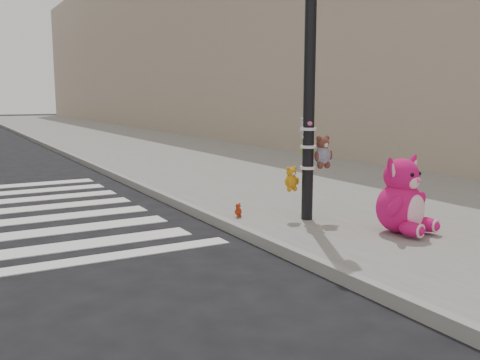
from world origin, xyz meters
TOP-DOWN VIEW (x-y plane):
  - ground at (0.00, 0.00)m, footprint 120.00×120.00m
  - sidewalk_near at (5.00, 10.00)m, footprint 7.00×80.00m
  - curb_edge at (1.55, 10.00)m, footprint 0.12×80.00m
  - bld_near at (10.50, 20.00)m, footprint 5.00×60.00m
  - signal_pole at (2.63, 1.81)m, footprint 0.70×0.49m
  - pink_bunny at (3.21, 0.57)m, footprint 0.77×0.86m
  - red_teddy at (1.80, 2.40)m, footprint 0.17×0.15m

SIDE VIEW (x-z plane):
  - ground at x=0.00m, z-range 0.00..0.00m
  - sidewalk_near at x=5.00m, z-range 0.00..0.14m
  - curb_edge at x=1.55m, z-range -0.01..0.15m
  - red_teddy at x=1.80m, z-range 0.14..0.35m
  - pink_bunny at x=3.21m, z-range 0.05..1.08m
  - signal_pole at x=2.63m, z-range -0.22..3.78m
  - bld_near at x=10.50m, z-range 0.00..10.00m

